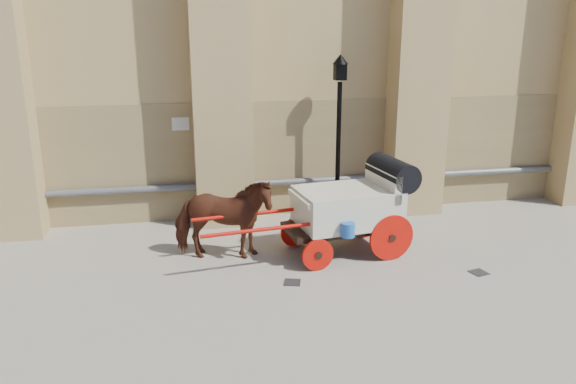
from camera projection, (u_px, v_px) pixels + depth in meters
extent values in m
plane|color=gray|center=(291.00, 278.00, 11.10)|extent=(90.00, 90.00, 0.00)
cube|color=olive|center=(335.00, 155.00, 14.95)|extent=(44.00, 0.35, 3.00)
cylinder|color=#59595B|center=(337.00, 179.00, 14.87)|extent=(42.00, 0.18, 0.18)
cube|color=beige|center=(181.00, 124.00, 13.78)|extent=(0.42, 0.04, 0.32)
imported|color=#5A2B1A|center=(223.00, 219.00, 11.81)|extent=(2.25, 1.32, 1.79)
cube|color=black|center=(342.00, 226.00, 12.20)|extent=(2.59, 1.45, 0.13)
cube|color=beige|center=(347.00, 206.00, 12.11)|extent=(2.30, 1.68, 0.78)
cube|color=beige|center=(383.00, 183.00, 12.24)|extent=(0.36, 1.41, 0.61)
cube|color=beige|center=(306.00, 198.00, 11.74)|extent=(0.56, 1.27, 0.11)
cylinder|color=black|center=(392.00, 172.00, 12.25)|extent=(0.81, 1.47, 0.63)
cylinder|color=#BB0D05|center=(391.00, 238.00, 11.87)|extent=(1.01, 0.21, 1.01)
cylinder|color=#BB0D05|center=(362.00, 217.00, 13.12)|extent=(1.01, 0.21, 1.01)
cylinder|color=#BB0D05|center=(318.00, 255.00, 11.39)|extent=(0.67, 0.16, 0.67)
cylinder|color=#BB0D05|center=(295.00, 232.00, 12.65)|extent=(0.67, 0.16, 0.67)
cylinder|color=#BB0D05|center=(267.00, 229.00, 11.08)|extent=(2.67, 0.45, 0.08)
cylinder|color=#BB0D05|center=(254.00, 214.00, 11.99)|extent=(2.67, 0.45, 0.08)
cylinder|color=#1D58B1|center=(348.00, 230.00, 11.36)|extent=(0.29, 0.29, 0.29)
cylinder|color=black|center=(338.00, 152.00, 14.12)|extent=(0.12, 0.12, 3.51)
cone|color=black|center=(337.00, 212.00, 14.57)|extent=(0.35, 0.35, 0.35)
cube|color=black|center=(340.00, 71.00, 13.56)|extent=(0.27, 0.27, 0.41)
cone|color=black|center=(340.00, 59.00, 13.48)|extent=(0.39, 0.39, 0.23)
cube|color=black|center=(292.00, 282.00, 10.92)|extent=(0.40, 0.40, 0.01)
cube|color=black|center=(479.00, 273.00, 11.36)|extent=(0.39, 0.39, 0.01)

